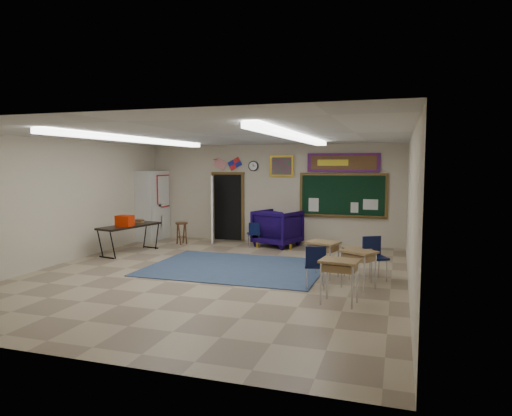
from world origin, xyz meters
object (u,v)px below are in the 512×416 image
(wingback_armchair, at_px, (278,228))
(wooden_stool, at_px, (182,233))
(student_desk_front_left, at_px, (323,257))
(student_desk_front_right, at_px, (357,261))
(folding_table, at_px, (130,238))

(wingback_armchair, distance_m, wooden_stool, 2.91)
(wingback_armchair, relative_size, wooden_stool, 1.80)
(student_desk_front_left, height_order, wooden_stool, student_desk_front_left)
(student_desk_front_right, bearing_deg, wingback_armchair, 103.08)
(folding_table, bearing_deg, student_desk_front_right, 3.56)
(student_desk_front_right, xyz_separation_m, wooden_stool, (-5.42, 2.62, -0.02))
(student_desk_front_right, xyz_separation_m, folding_table, (-6.13, 0.93, 0.06))
(student_desk_front_right, bearing_deg, folding_table, 145.46)
(student_desk_front_left, bearing_deg, wooden_stool, 168.12)
(student_desk_front_right, relative_size, folding_table, 0.34)
(folding_table, distance_m, wooden_stool, 1.83)
(folding_table, bearing_deg, student_desk_front_left, 0.82)
(wingback_armchair, xyz_separation_m, student_desk_front_left, (1.88, -3.34, -0.11))
(student_desk_front_left, relative_size, wooden_stool, 1.17)
(student_desk_front_left, xyz_separation_m, folding_table, (-5.43, 1.09, -0.01))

